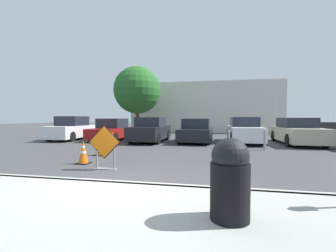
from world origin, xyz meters
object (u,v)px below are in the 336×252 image
(traffic_cone_nearest, at_px, (83,152))
(bollard_nearest, at_px, (229,139))
(road_closed_sign, at_px, (105,146))
(parked_car_sixth, at_px, (296,132))
(traffic_cone_third, at_px, (106,142))
(parked_car_nearest, at_px, (72,129))
(trash_bin, at_px, (230,178))
(parked_car_third, at_px, (150,130))
(parked_car_fourth, at_px, (196,131))
(parked_car_fifth, at_px, (244,131))
(traffic_cone_fourth, at_px, (112,138))
(traffic_cone_second, at_px, (101,146))
(bollard_second, at_px, (265,139))
(parked_car_second, at_px, (112,130))

(traffic_cone_nearest, bearing_deg, bollard_nearest, 42.00)
(road_closed_sign, relative_size, traffic_cone_nearest, 1.70)
(road_closed_sign, relative_size, parked_car_sixth, 0.27)
(traffic_cone_third, distance_m, parked_car_nearest, 6.20)
(trash_bin, bearing_deg, parked_car_sixth, 67.60)
(parked_car_nearest, bearing_deg, trash_bin, 129.03)
(parked_car_third, bearing_deg, parked_car_fourth, -172.72)
(bollard_nearest, bearing_deg, traffic_cone_nearest, -138.00)
(parked_car_fourth, distance_m, parked_car_fifth, 2.86)
(traffic_cone_fourth, relative_size, trash_bin, 0.72)
(parked_car_third, bearing_deg, parked_car_fifth, -174.21)
(traffic_cone_second, bearing_deg, parked_car_nearest, 132.33)
(traffic_cone_fourth, distance_m, parked_car_third, 2.75)
(parked_car_sixth, height_order, bollard_second, parked_car_sixth)
(bollard_second, bearing_deg, parked_car_sixth, 51.48)
(road_closed_sign, bearing_deg, traffic_cone_nearest, 149.92)
(parked_car_second, distance_m, bollard_nearest, 8.11)
(parked_car_sixth, relative_size, bollard_second, 4.85)
(traffic_cone_second, bearing_deg, bollard_nearest, 28.25)
(traffic_cone_second, xyz_separation_m, bollard_nearest, (5.19, 2.79, 0.11))
(traffic_cone_second, height_order, parked_car_nearest, parked_car_nearest)
(traffic_cone_nearest, relative_size, bollard_second, 0.78)
(bollard_nearest, bearing_deg, parked_car_sixth, 36.55)
(traffic_cone_fourth, distance_m, bollard_nearest, 6.16)
(bollard_second, bearing_deg, parked_car_fifth, 99.53)
(traffic_cone_nearest, xyz_separation_m, traffic_cone_second, (-0.26, 1.65, 0.01))
(parked_car_fourth, bearing_deg, parked_car_nearest, 2.54)
(traffic_cone_third, distance_m, trash_bin, 8.49)
(parked_car_third, height_order, trash_bin, parked_car_third)
(traffic_cone_third, relative_size, bollard_nearest, 0.79)
(traffic_cone_fourth, relative_size, parked_car_second, 0.19)
(parked_car_sixth, xyz_separation_m, bollard_nearest, (-3.97, -2.94, -0.22))
(parked_car_nearest, relative_size, parked_car_sixth, 0.90)
(parked_car_nearest, xyz_separation_m, parked_car_sixth, (14.30, 0.09, -0.02))
(parked_car_fifth, bearing_deg, traffic_cone_nearest, 51.14)
(road_closed_sign, relative_size, traffic_cone_fourth, 1.61)
(parked_car_fifth, bearing_deg, parked_car_sixth, 177.31)
(trash_bin, height_order, bollard_second, trash_bin)
(traffic_cone_nearest, xyz_separation_m, bollard_second, (6.55, 4.44, 0.14))
(parked_car_sixth, bearing_deg, bollard_nearest, 36.94)
(traffic_cone_third, relative_size, parked_car_fifth, 0.17)
(road_closed_sign, distance_m, parked_car_fourth, 8.23)
(parked_car_fourth, height_order, parked_car_fifth, parked_car_fifth)
(traffic_cone_fourth, relative_size, bollard_nearest, 0.87)
(parked_car_third, distance_m, parked_car_fourth, 2.88)
(road_closed_sign, relative_size, parked_car_fourth, 0.31)
(parked_car_nearest, bearing_deg, traffic_cone_third, 135.13)
(traffic_cone_third, height_order, bollard_nearest, bollard_nearest)
(parked_car_third, relative_size, parked_car_fourth, 1.02)
(traffic_cone_fourth, distance_m, parked_car_nearest, 4.90)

